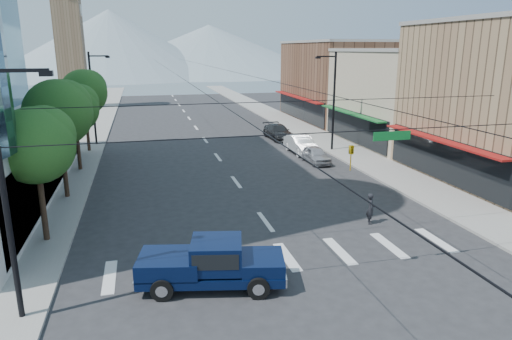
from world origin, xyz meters
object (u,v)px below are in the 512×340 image
object	(u,v)px
pickup_truck	(211,263)
parked_car_mid	(301,145)
parked_car_far	(278,132)
parked_car_near	(315,155)
pedestrian	(371,208)

from	to	relation	value
pickup_truck	parked_car_mid	size ratio (longest dim) A/B	1.22
parked_car_far	parked_car_mid	bearing A→B (deg)	-93.17
parked_car_near	parked_car_mid	distance (m)	3.59
parked_car_near	parked_car_far	size ratio (longest dim) A/B	0.77
pickup_truck	parked_car_far	distance (m)	31.33
parked_car_mid	pickup_truck	bearing A→B (deg)	-118.70
parked_car_mid	parked_car_far	xyz separation A→B (m)	(0.00, 7.17, -0.07)
parked_car_near	pickup_truck	bearing A→B (deg)	-123.85
pedestrian	parked_car_far	distance (m)	24.51
pedestrian	parked_car_near	bearing A→B (deg)	8.95
pickup_truck	pedestrian	world-z (taller)	pickup_truck
pickup_truck	parked_car_far	xyz separation A→B (m)	(11.57, 29.11, -0.27)
pickup_truck	parked_car_mid	bearing A→B (deg)	74.09
pedestrian	parked_car_near	xyz separation A→B (m)	(2.12, 13.66, -0.17)
pickup_truck	parked_car_mid	world-z (taller)	pickup_truck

